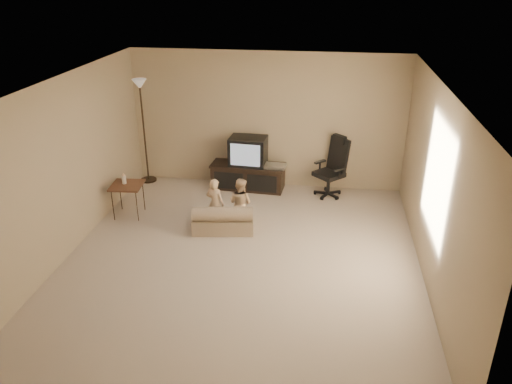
% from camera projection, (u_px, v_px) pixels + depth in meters
% --- Properties ---
extents(floor, '(5.50, 5.50, 0.00)m').
position_uv_depth(floor, '(242.00, 258.00, 7.16)').
color(floor, '#B7A592').
rests_on(floor, ground).
extents(room_shell, '(5.50, 5.50, 5.50)m').
position_uv_depth(room_shell, '(241.00, 159.00, 6.53)').
color(room_shell, silver).
rests_on(room_shell, floor).
extents(tv_stand, '(1.41, 0.60, 0.99)m').
position_uv_depth(tv_stand, '(248.00, 167.00, 9.27)').
color(tv_stand, black).
rests_on(tv_stand, floor).
extents(office_chair, '(0.72, 0.72, 1.11)m').
position_uv_depth(office_chair, '(332.00, 175.00, 8.99)').
color(office_chair, black).
rests_on(office_chair, floor).
extents(side_table, '(0.54, 0.54, 0.75)m').
position_uv_depth(side_table, '(127.00, 185.00, 8.20)').
color(side_table, brown).
rests_on(side_table, floor).
extents(floor_lamp, '(0.31, 0.31, 1.98)m').
position_uv_depth(floor_lamp, '(142.00, 108.00, 9.16)').
color(floor_lamp, black).
rests_on(floor_lamp, floor).
extents(child_sofa, '(1.02, 0.67, 0.47)m').
position_uv_depth(child_sofa, '(223.00, 220.00, 7.84)').
color(child_sofa, tan).
rests_on(child_sofa, floor).
extents(toddler_left, '(0.35, 0.30, 0.83)m').
position_uv_depth(toddler_left, '(215.00, 203.00, 7.86)').
color(toddler_left, '#D3AC84').
rests_on(toddler_left, floor).
extents(toddler_right, '(0.46, 0.37, 0.83)m').
position_uv_depth(toddler_right, '(240.00, 203.00, 7.88)').
color(toddler_right, '#D3AC84').
rests_on(toddler_right, floor).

